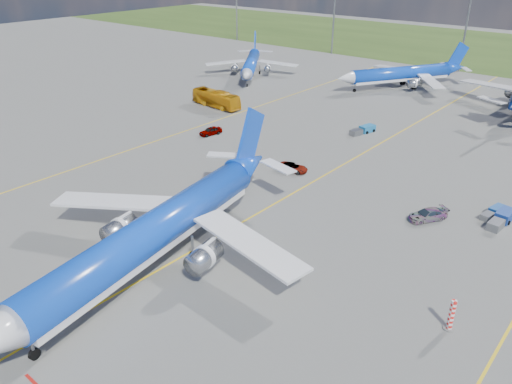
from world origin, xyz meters
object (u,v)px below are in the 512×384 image
Objects in this scene: apron_bus at (216,99)px; service_car_b at (293,167)px; service_car_a at (211,131)px; service_car_c at (428,215)px; baggage_tug_e at (494,212)px; warning_post at (452,315)px; bg_jet_nw at (251,76)px; main_airliner at (157,266)px; bg_jet_nnw at (399,88)px; baggage_tug_w at (502,219)px; baggage_tug_c at (363,130)px.

service_car_b is (32.07, -17.00, -1.06)m from apron_bus.
service_car_a is 0.86× the size of service_car_c.
baggage_tug_e is (47.64, 0.99, -0.25)m from service_car_a.
apron_bus reaches higher than warning_post.
main_airliner is at bearing -91.78° from bg_jet_nw.
main_airliner is 58.28m from apron_bus.
baggage_tug_e is at bearing 98.23° from warning_post.
bg_jet_nnw is at bearing -15.13° from bg_jet_nw.
bg_jet_nw reaches higher than service_car_c.
warning_post reaches higher than service_car_b.
main_airliner reaches higher than service_car_c.
main_airliner is (13.67, -85.25, 0.00)m from bg_jet_nnw.
baggage_tug_c is (-28.72, 18.43, -0.02)m from baggage_tug_w.
service_car_b is at bearing -151.43° from service_car_c.
baggage_tug_w reaches higher than baggage_tug_e.
service_car_a is 27.14m from baggage_tug_c.
bg_jet_nw is at bearing 35.85° from service_car_b.
apron_bus is at bearing -157.53° from baggage_tug_c.
baggage_tug_w is at bearing 42.70° from main_airliner.
service_car_a is (-51.06, 22.64, -0.79)m from warning_post.
baggage_tug_c is at bearing -43.89° from bg_jet_nnw.
main_airliner is 10.70× the size of service_car_a.
service_car_c is 1.07× the size of baggage_tug_e.
warning_post is 0.25× the size of apron_bus.
main_airliner reaches higher than warning_post.
service_car_a reaches higher than baggage_tug_c.
bg_jet_nw is (-75.30, 62.01, -1.50)m from warning_post.
main_airliner reaches higher than apron_bus.
bg_jet_nw is 0.77× the size of main_airliner.
bg_jet_nw reaches higher than baggage_tug_c.
warning_post is at bearing -80.60° from baggage_tug_w.
baggage_tug_w is (38.17, -52.85, 0.58)m from bg_jet_nnw.
warning_post is at bearing -69.91° from baggage_tug_e.
bg_jet_nnw reaches higher than service_car_b.
service_car_c is at bearing -30.98° from bg_jet_nnw.
service_car_c reaches higher than baggage_tug_c.
service_car_b and baggage_tug_w have the same top height.
warning_post reaches higher than baggage_tug_w.
service_car_c is 8.65m from baggage_tug_w.
service_car_a is (-10.73, -52.56, 0.71)m from bg_jet_nnw.
baggage_tug_w is 1.24× the size of baggage_tug_e.
main_airliner is at bearing -50.13° from bg_jet_nnw.
main_airliner is at bearing -89.82° from service_car_c.
warning_post is 23.90m from baggage_tug_e.
service_car_b is (-3.76, 28.93, 0.62)m from main_airliner.
bg_jet_nnw reaches higher than warning_post.
warning_post is at bearing -29.49° from service_car_c.
warning_post is at bearing -75.27° from bg_jet_nw.
service_car_c is at bearing 47.45° from main_airliner.
baggage_tug_e is (27.00, 4.75, -0.16)m from service_car_b.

